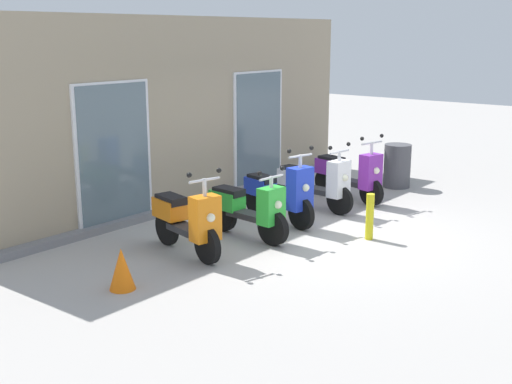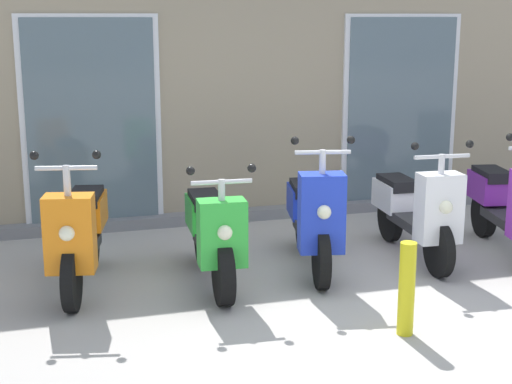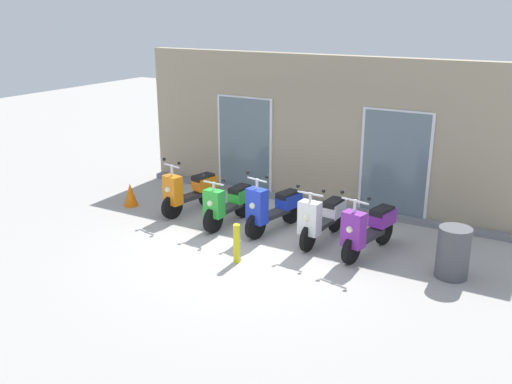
% 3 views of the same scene
% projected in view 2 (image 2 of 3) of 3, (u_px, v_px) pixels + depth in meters
% --- Properties ---
extents(ground_plane, '(40.00, 40.00, 0.00)m').
position_uv_depth(ground_plane, '(349.00, 301.00, 6.20)').
color(ground_plane, '#A8A39E').
extents(storefront_facade, '(8.78, 0.50, 3.30)m').
position_uv_depth(storefront_facade, '(251.00, 78.00, 8.58)').
color(storefront_facade, gray).
rests_on(storefront_facade, ground_plane).
extents(scooter_orange, '(0.66, 1.54, 1.28)m').
position_uv_depth(scooter_orange, '(80.00, 232.00, 6.38)').
color(scooter_orange, black).
rests_on(scooter_orange, ground_plane).
extents(scooter_green, '(0.56, 1.57, 1.14)m').
position_uv_depth(scooter_green, '(213.00, 233.00, 6.53)').
color(scooter_green, black).
rests_on(scooter_green, ground_plane).
extents(scooter_blue, '(0.66, 1.61, 1.31)m').
position_uv_depth(scooter_blue, '(313.00, 216.00, 6.89)').
color(scooter_blue, black).
rests_on(scooter_blue, ground_plane).
extents(scooter_white, '(0.58, 1.64, 1.22)m').
position_uv_depth(scooter_white, '(415.00, 209.00, 7.20)').
color(scooter_white, black).
rests_on(scooter_white, ground_plane).
extents(scooter_purple, '(0.69, 1.62, 1.27)m').
position_uv_depth(scooter_purple, '(509.00, 205.00, 7.34)').
color(scooter_purple, black).
rests_on(scooter_purple, ground_plane).
extents(curb_bollard, '(0.12, 0.12, 0.70)m').
position_uv_depth(curb_bollard, '(407.00, 289.00, 5.49)').
color(curb_bollard, yellow).
rests_on(curb_bollard, ground_plane).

